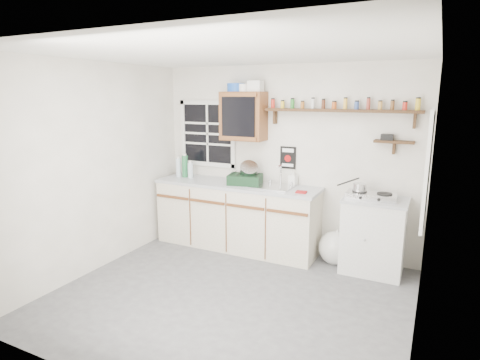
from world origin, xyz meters
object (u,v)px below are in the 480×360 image
at_px(upper_cabinet, 243,116).
at_px(hotplate, 372,196).
at_px(spice_shelf, 340,110).
at_px(dish_rack, 246,177).
at_px(main_cabinet, 236,215).
at_px(right_cabinet, 373,235).

distance_m(upper_cabinet, hotplate, 1.96).
xyz_separation_m(spice_shelf, hotplate, (0.47, -0.21, -0.98)).
height_order(spice_shelf, hotplate, spice_shelf).
xyz_separation_m(upper_cabinet, dish_rack, (0.11, -0.13, -0.80)).
distance_m(dish_rack, hotplate, 1.65).
relative_size(upper_cabinet, dish_rack, 1.31).
bearing_deg(dish_rack, spice_shelf, -2.90).
relative_size(upper_cabinet, spice_shelf, 0.34).
bearing_deg(upper_cabinet, spice_shelf, 3.09).
bearing_deg(hotplate, upper_cabinet, 173.49).
xyz_separation_m(upper_cabinet, hotplate, (1.75, -0.14, -0.88)).
xyz_separation_m(dish_rack, hotplate, (1.64, -0.01, -0.08)).
distance_m(spice_shelf, hotplate, 1.11).
relative_size(upper_cabinet, hotplate, 1.13).
bearing_deg(upper_cabinet, dish_rack, -49.88).
bearing_deg(main_cabinet, dish_rack, 6.88).
xyz_separation_m(main_cabinet, upper_cabinet, (0.03, 0.14, 1.36)).
relative_size(main_cabinet, right_cabinet, 2.54).
distance_m(spice_shelf, dish_rack, 1.50).
height_order(upper_cabinet, dish_rack, upper_cabinet).
xyz_separation_m(main_cabinet, right_cabinet, (1.83, 0.03, -0.01)).
bearing_deg(spice_shelf, hotplate, -23.86).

